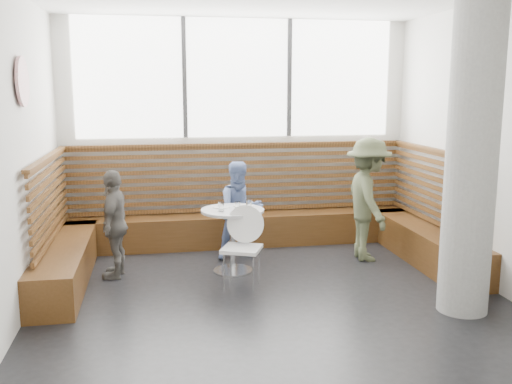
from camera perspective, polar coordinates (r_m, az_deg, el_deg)
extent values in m
cube|color=silver|center=(5.82, 1.74, 4.07)|extent=(5.00, 5.00, 3.20)
cube|color=black|center=(6.20, 1.66, -10.76)|extent=(5.00, 5.00, 0.01)
cube|color=white|center=(8.23, -1.86, 11.31)|extent=(4.50, 0.02, 1.65)
cube|color=#3F3F42|center=(8.14, -7.17, 11.25)|extent=(0.06, 0.04, 1.65)
cube|color=#3F3F42|center=(8.35, 3.36, 11.28)|extent=(0.06, 0.04, 1.65)
cube|color=#462A11|center=(8.25, -1.54, -3.76)|extent=(5.00, 0.50, 0.45)
cube|color=#462A11|center=(7.27, -18.20, -6.23)|extent=(0.50, 2.50, 0.45)
cube|color=#462A11|center=(7.98, 15.84, -4.65)|extent=(0.50, 2.50, 0.45)
cube|color=#4B2D12|center=(8.27, -1.74, 1.40)|extent=(4.88, 0.08, 0.98)
cube|color=#4B2D12|center=(7.14, -19.88, -0.66)|extent=(0.08, 2.38, 0.98)
cube|color=#4B2D12|center=(7.91, 17.20, 0.52)|extent=(0.08, 2.38, 0.98)
cylinder|color=gray|center=(5.94, 20.78, 3.53)|extent=(0.50, 0.50, 3.20)
cylinder|color=white|center=(6.19, -22.33, 10.18)|extent=(0.03, 0.50, 0.50)
cylinder|color=silver|center=(7.12, -2.32, -7.86)|extent=(0.48, 0.48, 0.03)
cylinder|color=silver|center=(7.01, -2.34, -4.89)|extent=(0.07, 0.07, 0.76)
cylinder|color=#B7B7BA|center=(6.92, -2.37, -1.86)|extent=(0.77, 0.77, 0.03)
cube|color=white|center=(6.47, -1.44, -5.71)|extent=(0.42, 0.40, 0.04)
cylinder|color=white|center=(6.58, -1.69, -3.21)|extent=(0.44, 0.10, 0.43)
cylinder|color=silver|center=(6.38, -2.74, -8.15)|extent=(0.02, 0.02, 0.43)
cylinder|color=silver|center=(6.43, 0.27, -7.99)|extent=(0.02, 0.02, 0.43)
cylinder|color=silver|center=(6.66, -3.07, -7.35)|extent=(0.02, 0.02, 0.43)
cylinder|color=silver|center=(6.71, -0.19, -7.21)|extent=(0.02, 0.02, 0.43)
imported|color=#4C5337|center=(7.59, 11.14, -0.72)|extent=(0.66, 1.07, 1.61)
imported|color=#667BB2|center=(7.50, -1.57, -1.87)|extent=(0.72, 0.61, 1.30)
imported|color=#5F5B56|center=(6.98, -13.94, -3.11)|extent=(0.45, 0.80, 1.30)
cylinder|color=white|center=(7.01, -3.51, -1.52)|extent=(0.21, 0.21, 0.01)
cylinder|color=white|center=(7.06, -1.49, -1.42)|extent=(0.19, 0.19, 0.01)
cylinder|color=white|center=(6.80, -3.50, -1.46)|extent=(0.07, 0.07, 0.11)
cylinder|color=white|center=(6.87, -1.85, -1.37)|extent=(0.06, 0.06, 0.10)
cylinder|color=white|center=(6.93, -0.73, -1.21)|extent=(0.07, 0.07, 0.11)
cube|color=#A5C64C|center=(6.78, -1.36, -1.95)|extent=(0.24, 0.20, 0.00)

